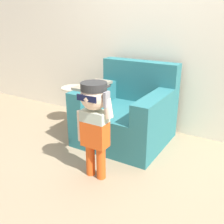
% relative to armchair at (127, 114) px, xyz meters
% --- Properties ---
extents(ground_plane, '(10.00, 10.00, 0.00)m').
position_rel_armchair_xyz_m(ground_plane, '(0.22, -0.23, -0.31)').
color(ground_plane, '#998466').
extents(wall_back, '(10.00, 0.05, 2.60)m').
position_rel_armchair_xyz_m(wall_back, '(0.22, 0.52, 0.99)').
color(wall_back, beige).
rests_on(wall_back, ground_plane).
extents(armchair, '(0.96, 0.90, 0.89)m').
position_rel_armchair_xyz_m(armchair, '(0.00, 0.00, 0.00)').
color(armchair, '#286B70').
rests_on(armchair, ground_plane).
extents(person_child, '(0.36, 0.27, 0.88)m').
position_rel_armchair_xyz_m(person_child, '(0.12, -0.81, 0.28)').
color(person_child, '#E05119').
rests_on(person_child, ground_plane).
extents(side_table, '(0.33, 0.33, 0.51)m').
position_rel_armchair_xyz_m(side_table, '(-0.80, 0.05, -0.01)').
color(side_table, beige).
rests_on(side_table, ground_plane).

